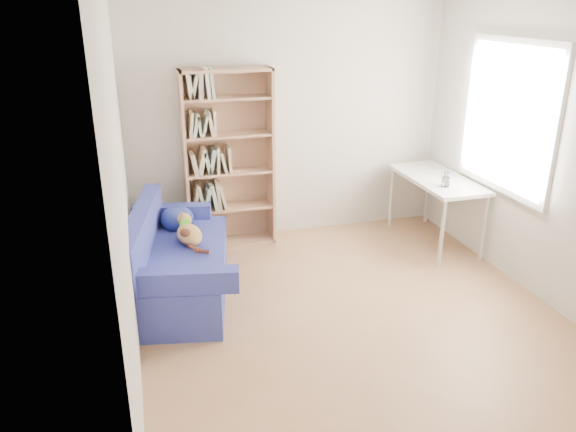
# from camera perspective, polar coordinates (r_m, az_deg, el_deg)

# --- Properties ---
(ground) EXTENTS (4.00, 4.00, 0.00)m
(ground) POSITION_cam_1_polar(r_m,az_deg,el_deg) (4.87, 6.51, -10.18)
(ground) COLOR #9A6B45
(ground) RESTS_ON ground
(room_shell) EXTENTS (3.54, 4.04, 2.62)m
(room_shell) POSITION_cam_1_polar(r_m,az_deg,el_deg) (4.33, 8.47, 9.13)
(room_shell) COLOR silver
(room_shell) RESTS_ON ground
(sofa) EXTENTS (1.08, 1.79, 0.82)m
(sofa) POSITION_cam_1_polar(r_m,az_deg,el_deg) (5.17, -11.27, -4.58)
(sofa) COLOR navy
(sofa) RESTS_ON ground
(bookshelf) EXTENTS (0.94, 0.29, 1.88)m
(bookshelf) POSITION_cam_1_polar(r_m,az_deg,el_deg) (5.98, -6.01, 4.99)
(bookshelf) COLOR tan
(bookshelf) RESTS_ON ground
(desk) EXTENTS (0.57, 1.25, 0.75)m
(desk) POSITION_cam_1_polar(r_m,az_deg,el_deg) (6.22, 14.89, 3.21)
(desk) COLOR white
(desk) RESTS_ON ground
(pen_cup) EXTENTS (0.09, 0.09, 0.16)m
(pen_cup) POSITION_cam_1_polar(r_m,az_deg,el_deg) (5.89, 15.70, 3.47)
(pen_cup) COLOR white
(pen_cup) RESTS_ON desk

